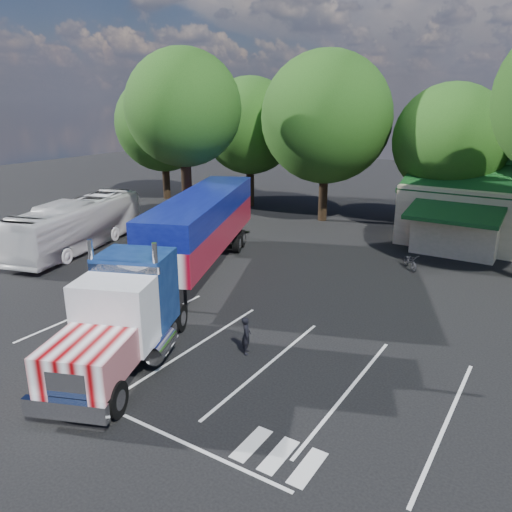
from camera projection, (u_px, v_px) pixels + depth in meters
The scene contains 11 objects.
ground at pixel (274, 296), 24.94m from camera, with size 120.00×120.00×0.00m, color black.
tree_row_a at pixel (163, 124), 47.29m from camera, with size 9.00×9.00×11.68m.
tree_row_b at pixel (250, 126), 43.75m from camera, with size 8.40×8.40×11.35m.
tree_row_c at pixel (326, 118), 38.11m from camera, with size 10.00×10.00×13.05m.
tree_row_d at pixel (450, 141), 35.00m from camera, with size 8.00×8.00×10.60m.
tree_near_left at pixel (183, 109), 32.47m from camera, with size 7.60×7.60×12.65m.
semi_truck at pixel (187, 240), 25.29m from camera, with size 10.72×21.34×4.60m.
woman at pixel (246, 335), 19.17m from camera, with size 0.55×0.36×1.51m, color black.
bicycle at pixel (410, 261), 28.83m from camera, with size 0.60×1.72×0.90m, color black.
tour_bus at pixel (78, 225), 32.42m from camera, with size 2.71×11.58×3.23m, color silver.
silver_sedan at pixel (491, 242), 31.99m from camera, with size 1.33×3.81×1.26m, color #B3B6BB.
Camera 1 is at (11.63, -20.05, 9.46)m, focal length 35.00 mm.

